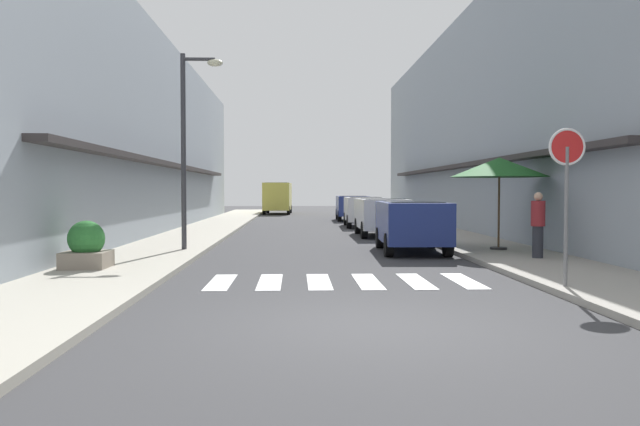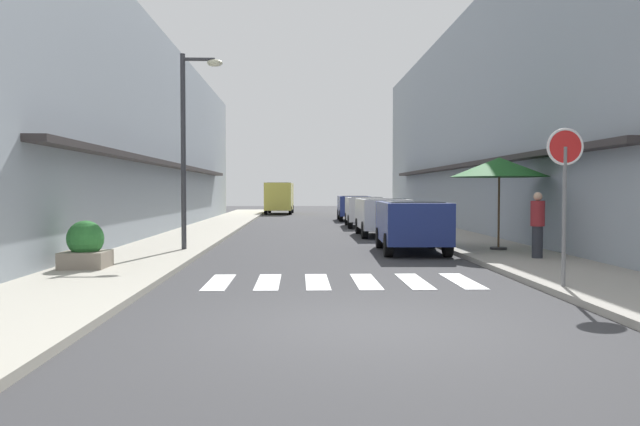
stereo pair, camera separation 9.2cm
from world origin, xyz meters
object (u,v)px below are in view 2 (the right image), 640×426
object	(u,v)px
parked_car_mid	(382,213)
parked_car_distant	(353,205)
delivery_van	(280,195)
parked_car_near	(412,220)
round_street_sign	(565,165)
parked_car_far	(365,208)
pedestrian_walking_near	(538,224)
street_lamp	(190,131)
planter_corner	(85,247)
cafe_umbrella	(499,168)

from	to	relation	value
parked_car_mid	parked_car_distant	bearing A→B (deg)	90.00
parked_car_mid	parked_car_distant	distance (m)	12.80
delivery_van	parked_car_near	bearing A→B (deg)	-81.23
parked_car_mid	delivery_van	xyz separation A→B (m)	(-4.69, 23.85, 0.48)
parked_car_distant	round_street_sign	bearing A→B (deg)	-87.12
parked_car_far	parked_car_mid	bearing A→B (deg)	-90.00
parked_car_near	pedestrian_walking_near	xyz separation A→B (m)	(2.63, -2.74, 0.05)
parked_car_far	street_lamp	size ratio (longest dim) A/B	0.79
pedestrian_walking_near	parked_car_mid	bearing A→B (deg)	-98.15
parked_car_mid	round_street_sign	bearing A→B (deg)	-84.47
round_street_sign	pedestrian_walking_near	world-z (taller)	round_street_sign
planter_corner	pedestrian_walking_near	bearing A→B (deg)	8.74
parked_car_near	parked_car_mid	distance (m)	6.53
planter_corner	round_street_sign	bearing A→B (deg)	-18.00
parked_car_near	parked_car_far	world-z (taller)	same
street_lamp	cafe_umbrella	distance (m)	8.79
parked_car_mid	parked_car_distant	size ratio (longest dim) A/B	1.03
parked_car_near	parked_car_distant	distance (m)	19.33
parked_car_distant	parked_car_far	bearing A→B (deg)	-90.00
parked_car_distant	parked_car_mid	bearing A→B (deg)	-90.00
cafe_umbrella	pedestrian_walking_near	xyz separation A→B (m)	(0.23, -2.30, -1.46)
parked_car_far	round_street_sign	size ratio (longest dim) A/B	1.58
parked_car_far	delivery_van	size ratio (longest dim) A/B	0.79
parked_car_near	parked_car_distant	xyz separation A→B (m)	(-0.00, 19.33, 0.00)
pedestrian_walking_near	parked_car_distant	bearing A→B (deg)	-107.18
parked_car_far	street_lamp	bearing A→B (deg)	-116.09
delivery_van	street_lamp	bearing A→B (deg)	-93.07
street_lamp	cafe_umbrella	xyz separation A→B (m)	(8.72, -0.41, -1.04)
parked_car_far	planter_corner	size ratio (longest dim) A/B	4.25
round_street_sign	street_lamp	world-z (taller)	street_lamp
delivery_van	street_lamp	world-z (taller)	street_lamp
street_lamp	parked_car_distant	bearing A→B (deg)	71.92
pedestrian_walking_near	parked_car_far	bearing A→B (deg)	-104.42
parked_car_far	pedestrian_walking_near	xyz separation A→B (m)	(2.63, -15.62, 0.05)
parked_car_distant	delivery_van	bearing A→B (deg)	112.99
parked_car_near	pedestrian_walking_near	distance (m)	3.80
parked_car_distant	planter_corner	xyz separation A→B (m)	(-7.85, -23.69, -0.35)
delivery_van	round_street_sign	xyz separation A→B (m)	(6.03, -37.72, 0.82)
cafe_umbrella	planter_corner	bearing A→B (deg)	-159.09
planter_corner	street_lamp	bearing A→B (deg)	70.55
parked_car_far	planter_corner	world-z (taller)	parked_car_far
pedestrian_walking_near	planter_corner	bearing A→B (deg)	-15.23
round_street_sign	street_lamp	xyz separation A→B (m)	(-7.66, 7.30, 1.25)
delivery_van	parked_car_mid	bearing A→B (deg)	-78.88
parked_car_mid	parked_car_distant	xyz separation A→B (m)	(-0.00, 12.80, -0.00)
parked_car_mid	round_street_sign	distance (m)	14.00
planter_corner	parked_car_mid	bearing A→B (deg)	54.21
delivery_van	cafe_umbrella	xyz separation A→B (m)	(7.08, -30.83, 1.02)
parked_car_near	round_street_sign	distance (m)	7.57
street_lamp	pedestrian_walking_near	size ratio (longest dim) A/B	3.39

